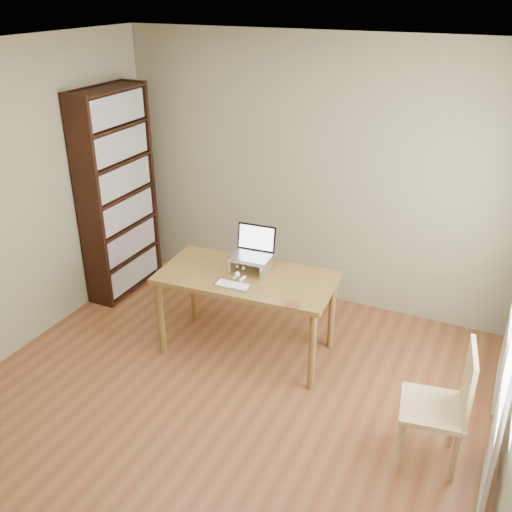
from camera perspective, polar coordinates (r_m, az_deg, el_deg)
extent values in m
cube|color=brown|center=(4.42, -5.31, -16.90)|extent=(4.00, 4.50, 0.02)
cube|color=white|center=(3.27, -7.27, 19.14)|extent=(4.00, 4.50, 0.02)
cube|color=#847D58|center=(5.56, 5.96, 8.13)|extent=(4.00, 0.02, 2.60)
cube|color=black|center=(5.61, -16.40, 4.64)|extent=(0.30, 0.04, 2.10)
cube|color=black|center=(6.23, -11.30, 7.31)|extent=(0.30, 0.04, 2.10)
cube|color=black|center=(6.00, -14.78, 6.21)|extent=(0.02, 0.90, 2.10)
cube|color=black|center=(6.32, -12.76, -2.67)|extent=(0.30, 0.84, 0.02)
cube|color=black|center=(6.23, -12.69, -1.35)|extent=(0.20, 0.78, 0.28)
cube|color=black|center=(6.17, -13.07, 0.11)|extent=(0.30, 0.84, 0.03)
cube|color=black|center=(6.08, -13.00, 1.50)|extent=(0.20, 0.78, 0.28)
cube|color=black|center=(6.03, -13.39, 3.01)|extent=(0.30, 0.84, 0.02)
cube|color=black|center=(5.95, -13.32, 4.48)|extent=(0.20, 0.78, 0.28)
cube|color=black|center=(5.91, -13.72, 6.05)|extent=(0.30, 0.84, 0.02)
cube|color=black|center=(5.84, -13.66, 7.58)|extent=(0.20, 0.78, 0.28)
cube|color=black|center=(5.81, -14.07, 9.20)|extent=(0.30, 0.84, 0.02)
cube|color=black|center=(5.75, -14.02, 10.79)|extent=(0.20, 0.78, 0.28)
cube|color=black|center=(5.73, -14.44, 12.45)|extent=(0.30, 0.84, 0.02)
cube|color=black|center=(5.67, -14.39, 14.10)|extent=(0.20, 0.78, 0.28)
cube|color=black|center=(5.66, -14.83, 15.79)|extent=(0.30, 0.84, 0.03)
cube|color=brown|center=(4.79, -0.95, -2.15)|extent=(1.52, 0.84, 0.04)
cylinder|color=brown|center=(5.50, -5.86, -2.81)|extent=(0.06, 0.06, 0.71)
cylinder|color=brown|center=(5.02, 7.67, -5.97)|extent=(0.06, 0.06, 0.71)
cylinder|color=brown|center=(5.06, -9.43, -5.83)|extent=(0.06, 0.06, 0.71)
cylinder|color=brown|center=(4.53, 5.17, -9.74)|extent=(0.06, 0.06, 0.71)
cube|color=silver|center=(4.88, -2.07, -0.58)|extent=(0.03, 0.25, 0.12)
cube|color=silver|center=(4.77, 1.03, -1.25)|extent=(0.03, 0.25, 0.12)
cube|color=silver|center=(4.79, -0.54, -0.21)|extent=(0.32, 0.25, 0.01)
cube|color=silver|center=(4.79, -0.54, -0.06)|extent=(0.35, 0.26, 0.02)
cube|color=black|center=(4.85, 0.16, 1.85)|extent=(0.34, 0.07, 0.22)
cube|color=white|center=(4.84, 0.12, 1.82)|extent=(0.31, 0.06, 0.19)
cube|color=silver|center=(4.62, -2.34, -2.96)|extent=(0.30, 0.14, 0.02)
cube|color=silver|center=(4.61, -2.35, -2.87)|extent=(0.28, 0.12, 0.00)
cylinder|color=brown|center=(4.37, 3.70, -4.88)|extent=(0.11, 0.11, 0.01)
ellipsoid|color=#453E36|center=(4.85, -0.51, -0.76)|extent=(0.15, 0.34, 0.12)
ellipsoid|color=#453E36|center=(4.94, 0.04, -0.29)|extent=(0.13, 0.14, 0.11)
ellipsoid|color=#453E36|center=(4.69, -1.52, -1.50)|extent=(0.09, 0.09, 0.08)
ellipsoid|color=silver|center=(4.74, -1.30, -1.64)|extent=(0.08, 0.08, 0.07)
sphere|color=silver|center=(4.67, -1.71, -1.83)|extent=(0.04, 0.04, 0.04)
cone|color=#453E36|center=(4.69, -1.80, -0.99)|extent=(0.03, 0.04, 0.04)
cone|color=#453E36|center=(4.67, -1.19, -1.13)|extent=(0.03, 0.04, 0.04)
cylinder|color=silver|center=(4.72, -1.89, -2.16)|extent=(0.03, 0.08, 0.03)
cylinder|color=silver|center=(4.70, -1.24, -2.30)|extent=(0.03, 0.08, 0.03)
cylinder|color=#453E36|center=(4.94, 1.08, -0.76)|extent=(0.12, 0.18, 0.03)
cube|color=tan|center=(4.05, 17.23, -14.35)|extent=(0.47, 0.47, 0.04)
cylinder|color=tan|center=(4.08, 13.98, -17.66)|extent=(0.04, 0.04, 0.44)
cylinder|color=tan|center=(4.07, 18.83, -18.66)|extent=(0.04, 0.04, 0.44)
cylinder|color=tan|center=(4.33, 14.98, -14.79)|extent=(0.04, 0.04, 0.44)
cylinder|color=tan|center=(4.32, 19.48, -15.70)|extent=(0.04, 0.04, 0.44)
cube|color=tan|center=(3.90, 20.46, -12.10)|extent=(0.09, 0.39, 0.49)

